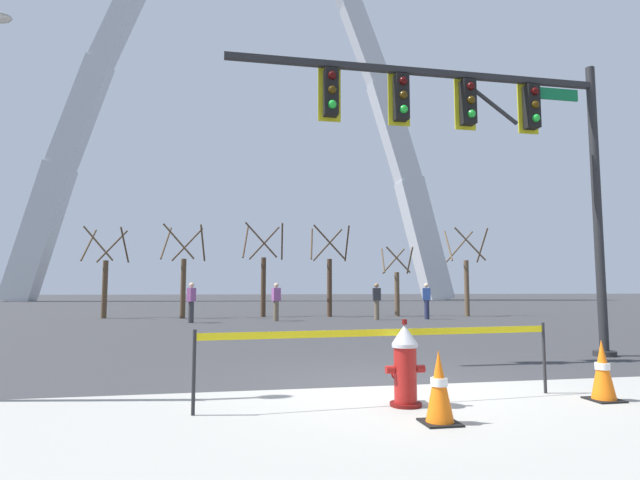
% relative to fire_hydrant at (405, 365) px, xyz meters
% --- Properties ---
extents(ground_plane, '(240.00, 240.00, 0.00)m').
position_rel_fire_hydrant_xyz_m(ground_plane, '(0.25, 1.21, -0.47)').
color(ground_plane, '#333335').
extents(fire_hydrant, '(0.46, 0.48, 0.99)m').
position_rel_fire_hydrant_xyz_m(fire_hydrant, '(0.00, 0.00, 0.00)').
color(fire_hydrant, '#5E0F0D').
rests_on(fire_hydrant, ground).
extents(caution_tape_barrier, '(4.42, 0.39, 0.91)m').
position_rel_fire_hydrant_xyz_m(caution_tape_barrier, '(-0.17, 0.17, 0.14)').
color(caution_tape_barrier, '#232326').
rests_on(caution_tape_barrier, ground).
extents(traffic_cone_by_hydrant, '(0.36, 0.36, 0.73)m').
position_rel_fire_hydrant_xyz_m(traffic_cone_by_hydrant, '(0.07, -0.80, -0.11)').
color(traffic_cone_by_hydrant, black).
rests_on(traffic_cone_by_hydrant, ground).
extents(traffic_cone_mid_sidewalk, '(0.36, 0.36, 0.73)m').
position_rel_fire_hydrant_xyz_m(traffic_cone_mid_sidewalk, '(2.43, -0.17, -0.11)').
color(traffic_cone_mid_sidewalk, black).
rests_on(traffic_cone_mid_sidewalk, ground).
extents(traffic_signal_gantry, '(7.82, 0.44, 6.00)m').
position_rel_fire_hydrant_xyz_m(traffic_signal_gantry, '(3.09, 3.47, 3.94)').
color(traffic_signal_gantry, '#232326').
rests_on(traffic_signal_gantry, ground).
extents(monument_arch, '(50.99, 2.98, 53.10)m').
position_rel_fire_hydrant_xyz_m(monument_arch, '(0.25, 54.37, 22.55)').
color(monument_arch, silver).
rests_on(monument_arch, ground).
extents(tree_far_left, '(1.92, 1.93, 4.16)m').
position_rel_fire_hydrant_xyz_m(tree_far_left, '(-7.44, 19.30, 1.38)').
color(tree_far_left, brown).
rests_on(tree_far_left, ground).
extents(tree_left_mid, '(1.97, 1.98, 4.28)m').
position_rel_fire_hydrant_xyz_m(tree_left_mid, '(-3.90, 18.69, 1.44)').
color(tree_left_mid, brown).
rests_on(tree_left_mid, ground).
extents(tree_center_left, '(2.07, 2.08, 4.49)m').
position_rel_fire_hydrant_xyz_m(tree_center_left, '(-0.18, 19.21, 1.53)').
color(tree_center_left, '#473323').
rests_on(tree_center_left, ground).
extents(tree_center_right, '(2.02, 2.03, 4.39)m').
position_rel_fire_hydrant_xyz_m(tree_center_right, '(3.00, 18.75, 1.49)').
color(tree_center_right, '#473323').
rests_on(tree_center_right, ground).
extents(tree_right_mid, '(1.58, 1.59, 3.40)m').
position_rel_fire_hydrant_xyz_m(tree_right_mid, '(6.36, 18.53, 1.04)').
color(tree_right_mid, brown).
rests_on(tree_right_mid, ground).
extents(tree_far_right, '(1.99, 2.00, 4.33)m').
position_rel_fire_hydrant_xyz_m(tree_far_right, '(9.77, 17.92, 1.46)').
color(tree_far_right, brown).
rests_on(tree_far_right, ground).
extents(pedestrian_walking_left, '(0.39, 0.32, 1.59)m').
position_rel_fire_hydrant_xyz_m(pedestrian_walking_left, '(0.12, 15.89, 0.35)').
color(pedestrian_walking_left, brown).
rests_on(pedestrian_walking_left, ground).
extents(pedestrian_standing_center, '(0.39, 0.30, 1.59)m').
position_rel_fire_hydrant_xyz_m(pedestrian_standing_center, '(6.82, 15.89, 0.35)').
color(pedestrian_standing_center, '#232847').
rests_on(pedestrian_standing_center, ground).
extents(pedestrian_walking_right, '(0.36, 0.39, 1.59)m').
position_rel_fire_hydrant_xyz_m(pedestrian_walking_right, '(-3.32, 15.33, 0.35)').
color(pedestrian_walking_right, '#38383D').
rests_on(pedestrian_walking_right, ground).
extents(pedestrian_near_trees, '(0.36, 0.23, 1.59)m').
position_rel_fire_hydrant_xyz_m(pedestrian_near_trees, '(4.51, 15.87, 0.35)').
color(pedestrian_near_trees, brown).
rests_on(pedestrian_near_trees, ground).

